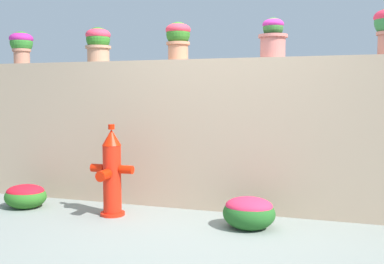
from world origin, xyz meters
The scene contains 9 objects.
ground_plane centered at (0.00, 0.00, 0.00)m, with size 24.00×24.00×0.00m, color gray.
stone_wall centered at (0.00, 1.01, 0.79)m, with size 5.81×0.39×1.58m, color tan.
potted_plant_0 centered at (-2.54, 0.99, 1.82)m, with size 0.28×0.28×0.40m.
potted_plant_1 centered at (-1.51, 1.04, 1.81)m, with size 0.30×0.30×0.41m.
potted_plant_2 centered at (-0.53, 1.04, 1.83)m, with size 0.27×0.27×0.42m.
potted_plant_3 centered at (0.50, 1.02, 1.79)m, with size 0.30×0.30×0.41m.
fire_hydrant centered at (-0.99, 0.35, 0.42)m, with size 0.46×0.36×0.92m.
flower_bush_left centered at (0.39, 0.35, 0.16)m, with size 0.48×0.43×0.30m.
flower_bush_right centered at (-2.03, 0.35, 0.13)m, with size 0.45×0.41×0.26m.
Camera 1 is at (1.13, -3.61, 1.22)m, focal length 41.96 mm.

